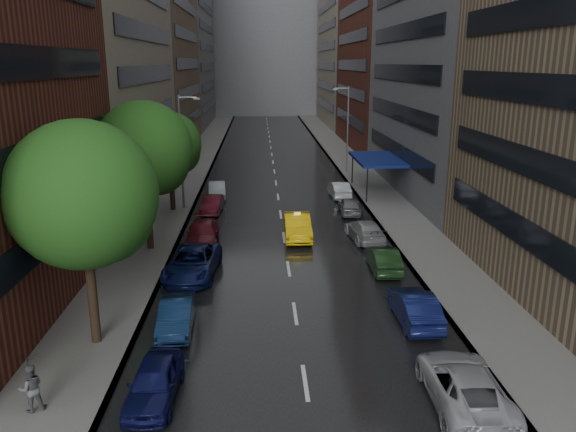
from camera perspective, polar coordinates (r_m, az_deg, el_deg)
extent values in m
cube|color=black|center=(65.56, -1.49, 5.20)|extent=(14.00, 140.00, 0.01)
cube|color=gray|center=(65.94, -9.37, 5.12)|extent=(4.00, 140.00, 0.15)
cube|color=gray|center=(66.38, 6.33, 5.30)|extent=(4.00, 140.00, 0.15)
cube|color=#937A5B|center=(79.65, -13.04, 14.57)|extent=(8.00, 28.00, 22.00)
cube|color=slate|center=(109.59, -10.53, 19.01)|extent=(8.00, 32.00, 38.00)
cube|color=slate|center=(53.17, 15.83, 15.27)|extent=(8.00, 28.00, 24.00)
cube|color=maroon|center=(80.50, 9.54, 19.74)|extent=(8.00, 28.00, 36.00)
cube|color=gray|center=(109.80, 6.02, 16.55)|extent=(8.00, 32.00, 28.00)
cube|color=slate|center=(132.59, -2.34, 17.26)|extent=(40.00, 14.00, 32.00)
cylinder|color=#382619|center=(24.70, -19.33, -6.82)|extent=(0.40, 0.40, 5.22)
sphere|color=#1E5116|center=(23.57, -20.16, 2.05)|extent=(5.97, 5.97, 5.97)
cylinder|color=#382619|center=(36.16, -14.01, 0.50)|extent=(0.40, 0.40, 5.17)
sphere|color=#1E5116|center=(35.39, -14.41, 6.58)|extent=(5.91, 5.91, 5.91)
cylinder|color=#382619|center=(45.59, -11.72, 3.14)|extent=(0.40, 0.40, 4.34)
sphere|color=#1E5116|center=(45.03, -11.95, 7.19)|extent=(4.96, 4.96, 4.96)
imported|color=yellow|center=(38.03, 0.95, -1.06)|extent=(1.74, 4.97, 1.64)
imported|color=#0E1041|center=(21.12, -13.41, -16.07)|extent=(1.81, 4.18, 1.40)
imported|color=#0D2040|center=(25.84, -11.29, -9.90)|extent=(1.59, 4.16, 1.35)
imported|color=#0F1646|center=(31.80, -9.66, -4.68)|extent=(3.09, 5.89, 1.58)
imported|color=#57111A|center=(37.22, -8.67, -1.76)|extent=(2.15, 5.06, 1.45)
imported|color=#4D0F1A|center=(44.90, -7.70, 1.18)|extent=(1.68, 4.17, 1.35)
imported|color=#9B9FA4|center=(50.04, -7.23, 2.67)|extent=(1.76, 4.22, 1.36)
imported|color=#AFAEB4|center=(21.25, 17.44, -16.07)|extent=(2.62, 5.39, 1.48)
imported|color=#0F1647|center=(26.66, 12.71, -8.99)|extent=(1.64, 4.57, 1.50)
imported|color=black|center=(32.65, 9.64, -4.32)|extent=(1.52, 4.25, 1.40)
imported|color=#96969B|center=(37.92, 7.83, -1.46)|extent=(2.34, 4.89, 1.38)
imported|color=slate|center=(44.33, 6.24, 1.04)|extent=(1.77, 4.04, 1.35)
imported|color=#AFB6B9|center=(49.82, 5.22, 2.71)|extent=(1.68, 4.38, 1.43)
imported|color=#57575D|center=(21.52, -24.65, -15.61)|extent=(1.03, 0.95, 1.69)
imported|color=black|center=(21.14, -24.90, -13.73)|extent=(0.96, 0.98, 0.88)
cylinder|color=gray|center=(45.47, -10.80, 6.34)|extent=(0.18, 0.18, 9.00)
cube|color=gray|center=(44.85, -9.27, 11.69)|extent=(0.50, 0.22, 0.16)
cylinder|color=gray|center=(60.64, 6.07, 8.72)|extent=(0.18, 0.18, 9.00)
cube|color=gray|center=(60.11, 4.84, 12.71)|extent=(0.50, 0.22, 0.16)
cube|color=navy|center=(51.33, 9.07, 5.73)|extent=(4.00, 8.00, 0.25)
cylinder|color=black|center=(47.63, 8.04, 3.19)|extent=(0.12, 0.12, 3.00)
cylinder|color=black|center=(54.97, 6.56, 4.86)|extent=(0.12, 0.12, 3.00)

